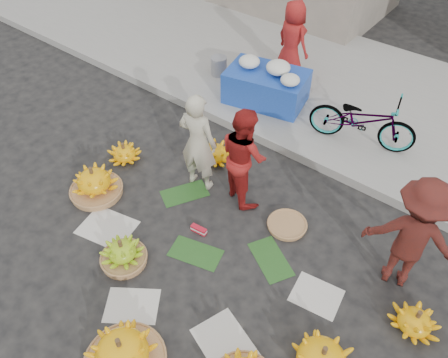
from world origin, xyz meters
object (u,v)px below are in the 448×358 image
Objects in this scene: vendor_cream at (198,143)px; flower_table at (267,85)px; banana_bunch_0 at (94,182)px; bicycle at (363,120)px.

flower_table is at bearing -91.21° from vendor_cream.
vendor_cream is at bearing 45.84° from banana_bunch_0.
bicycle is (1.78, -0.07, 0.10)m from flower_table.
bicycle is (1.45, 2.13, -0.21)m from vendor_cream.
bicycle reaches higher than flower_table.
bicycle is at bearing -14.34° from flower_table.
flower_table is at bearing 73.57° from bicycle.
flower_table is 0.92× the size of bicycle.
flower_table is 1.78m from bicycle.
banana_bunch_0 is 3.34m from flower_table.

